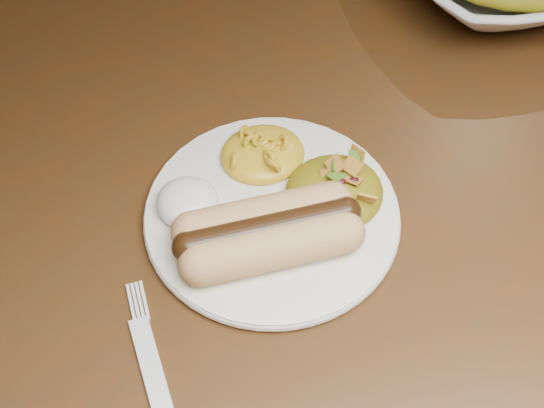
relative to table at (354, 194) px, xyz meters
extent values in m
cube|color=#47230C|center=(0.00, 0.00, 0.07)|extent=(1.60, 0.90, 0.04)
cylinder|color=white|center=(-0.11, -0.07, 0.10)|extent=(0.28, 0.28, 0.01)
cylinder|color=#E6B96C|center=(-0.12, -0.11, 0.12)|extent=(0.12, 0.04, 0.03)
cylinder|color=#E6B96C|center=(-0.12, -0.08, 0.12)|extent=(0.12, 0.04, 0.03)
cylinder|color=#38200E|center=(-0.12, -0.10, 0.13)|extent=(0.13, 0.03, 0.03)
ellipsoid|color=gold|center=(-0.10, -0.01, 0.12)|extent=(0.09, 0.08, 0.03)
ellipsoid|color=white|center=(-0.17, -0.05, 0.12)|extent=(0.07, 0.07, 0.03)
ellipsoid|color=#C06C06|center=(-0.05, -0.07, 0.11)|extent=(0.08, 0.08, 0.03)
cube|color=silver|center=(-0.23, -0.18, 0.09)|extent=(0.03, 0.15, 0.00)
camera|label=1|loc=(-0.21, -0.42, 0.61)|focal=50.00mm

